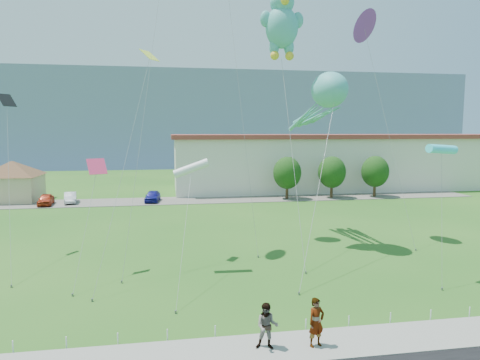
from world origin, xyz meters
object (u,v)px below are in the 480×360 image
object	(u,v)px
warehouse	(369,161)
pedestrian_left	(316,322)
pedestrian_right	(267,326)
parked_car_red	(46,199)
octopus_kite	(324,101)
pavilion	(13,177)
parked_car_silver	(70,198)
teddy_bear_kite	(282,22)
parked_car_blue	(153,196)

from	to	relation	value
warehouse	pedestrian_left	size ratio (longest dim) A/B	30.77
pedestrian_right	parked_car_red	world-z (taller)	pedestrian_right
warehouse	octopus_kite	xyz separation A→B (m)	(-19.28, -31.46, 6.83)
pedestrian_left	pedestrian_right	xyz separation A→B (m)	(-1.99, 0.11, -0.06)
pavilion	pedestrian_left	world-z (taller)	pavilion
parked_car_silver	octopus_kite	bearing A→B (deg)	-55.17
pedestrian_right	teddy_bear_kite	bearing A→B (deg)	89.89
parked_car_red	octopus_kite	distance (m)	35.27
warehouse	parked_car_blue	bearing A→B (deg)	-164.05
octopus_kite	teddy_bear_kite	distance (m)	6.51
pedestrian_left	parked_car_silver	bearing A→B (deg)	97.56
pavilion	parked_car_blue	xyz separation A→B (m)	(17.08, -3.41, -2.29)
pedestrian_right	parked_car_red	distance (m)	41.13
parked_car_red	teddy_bear_kite	xyz separation A→B (m)	(22.72, -21.28, 15.90)
pavilion	octopus_kite	distance (m)	40.68
parked_car_blue	teddy_bear_kite	world-z (taller)	teddy_bear_kite
pedestrian_left	warehouse	bearing A→B (deg)	44.64
teddy_bear_kite	pavilion	bearing A→B (deg)	137.57
parked_car_red	parked_car_silver	world-z (taller)	parked_car_red
parked_car_red	octopus_kite	size ratio (longest dim) A/B	0.25
warehouse	parked_car_blue	xyz separation A→B (m)	(-32.92, -9.41, -3.39)
parked_car_red	pedestrian_right	bearing A→B (deg)	-69.79
pavilion	parked_car_blue	size ratio (longest dim) A/B	2.31
warehouse	pedestrian_left	world-z (taller)	warehouse
pedestrian_left	pavilion	bearing A→B (deg)	104.13
pavilion	pedestrian_right	bearing A→B (deg)	-60.68
parked_car_silver	pedestrian_left	bearing A→B (deg)	-76.26
pedestrian_right	parked_car_red	size ratio (longest dim) A/B	0.49
pedestrian_right	parked_car_red	xyz separation A→B (m)	(-18.12, 36.92, -0.32)
pedestrian_left	parked_car_red	world-z (taller)	pedestrian_left
warehouse	parked_car_red	bearing A→B (deg)	-167.69
parked_car_silver	octopus_kite	world-z (taller)	octopus_kite
pavilion	parked_car_blue	bearing A→B (deg)	-11.29
parked_car_red	teddy_bear_kite	world-z (taller)	teddy_bear_kite
pedestrian_left	teddy_bear_kite	bearing A→B (deg)	63.39
pedestrian_right	warehouse	bearing A→B (deg)	76.21
pedestrian_right	parked_car_blue	size ratio (longest dim) A/B	0.47
pavilion	parked_car_blue	world-z (taller)	pavilion
warehouse	parked_car_blue	size ratio (longest dim) A/B	15.33
parked_car_silver	parked_car_blue	xyz separation A→B (m)	(9.80, -0.71, 0.04)
pedestrian_left	parked_car_silver	world-z (taller)	pedestrian_left
pedestrian_left	teddy_bear_kite	xyz separation A→B (m)	(2.61, 15.76, 15.52)
pedestrian_right	parked_car_red	bearing A→B (deg)	132.42
octopus_kite	pedestrian_right	bearing A→B (deg)	-117.01
pavilion	warehouse	size ratio (longest dim) A/B	0.15
warehouse	parked_car_silver	xyz separation A→B (m)	(-42.72, -8.70, -3.43)
warehouse	pedestrian_right	world-z (taller)	warehouse
octopus_kite	teddy_bear_kite	size ratio (longest dim) A/B	0.79
parked_car_silver	octopus_kite	size ratio (longest dim) A/B	0.26
parked_car_red	parked_car_blue	world-z (taller)	parked_car_blue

